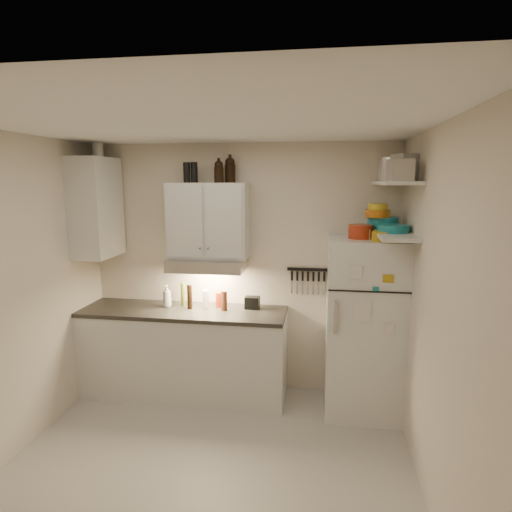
# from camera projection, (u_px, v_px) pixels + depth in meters

# --- Properties ---
(floor) EXTENTS (3.20, 3.00, 0.02)m
(floor) POSITION_uv_depth(u_px,v_px,m) (206.00, 475.00, 3.28)
(floor) COLOR #B3ADA5
(floor) RESTS_ON ground
(ceiling) EXTENTS (3.20, 3.00, 0.02)m
(ceiling) POSITION_uv_depth(u_px,v_px,m) (198.00, 121.00, 2.83)
(ceiling) COLOR white
(ceiling) RESTS_ON ground
(back_wall) EXTENTS (3.20, 0.02, 2.60)m
(back_wall) POSITION_uv_depth(u_px,v_px,m) (241.00, 269.00, 4.53)
(back_wall) COLOR beige
(back_wall) RESTS_ON ground
(left_wall) EXTENTS (0.02, 3.00, 2.60)m
(left_wall) POSITION_uv_depth(u_px,v_px,m) (0.00, 302.00, 3.29)
(left_wall) COLOR beige
(left_wall) RESTS_ON ground
(right_wall) EXTENTS (0.02, 3.00, 2.60)m
(right_wall) POSITION_uv_depth(u_px,v_px,m) (439.00, 322.00, 2.82)
(right_wall) COLOR beige
(right_wall) RESTS_ON ground
(base_cabinet) EXTENTS (2.10, 0.60, 0.88)m
(base_cabinet) POSITION_uv_depth(u_px,v_px,m) (185.00, 354.00, 4.46)
(base_cabinet) COLOR silver
(base_cabinet) RESTS_ON floor
(countertop) EXTENTS (2.10, 0.62, 0.04)m
(countertop) POSITION_uv_depth(u_px,v_px,m) (183.00, 311.00, 4.38)
(countertop) COLOR #2D2A26
(countertop) RESTS_ON base_cabinet
(upper_cabinet) EXTENTS (0.80, 0.33, 0.75)m
(upper_cabinet) POSITION_uv_depth(u_px,v_px,m) (209.00, 220.00, 4.31)
(upper_cabinet) COLOR silver
(upper_cabinet) RESTS_ON back_wall
(side_cabinet) EXTENTS (0.33, 0.55, 1.00)m
(side_cabinet) POSITION_uv_depth(u_px,v_px,m) (96.00, 208.00, 4.32)
(side_cabinet) COLOR silver
(side_cabinet) RESTS_ON left_wall
(range_hood) EXTENTS (0.76, 0.46, 0.12)m
(range_hood) POSITION_uv_depth(u_px,v_px,m) (208.00, 264.00, 4.32)
(range_hood) COLOR silver
(range_hood) RESTS_ON back_wall
(fridge) EXTENTS (0.70, 0.68, 1.70)m
(fridge) POSITION_uv_depth(u_px,v_px,m) (363.00, 326.00, 4.08)
(fridge) COLOR silver
(fridge) RESTS_ON floor
(shelf_hi) EXTENTS (0.30, 0.95, 0.03)m
(shelf_hi) POSITION_uv_depth(u_px,v_px,m) (396.00, 183.00, 3.68)
(shelf_hi) COLOR silver
(shelf_hi) RESTS_ON right_wall
(shelf_lo) EXTENTS (0.30, 0.95, 0.03)m
(shelf_lo) POSITION_uv_depth(u_px,v_px,m) (393.00, 234.00, 3.76)
(shelf_lo) COLOR silver
(shelf_lo) RESTS_ON right_wall
(knife_strip) EXTENTS (0.42, 0.02, 0.03)m
(knife_strip) POSITION_uv_depth(u_px,v_px,m) (308.00, 269.00, 4.40)
(knife_strip) COLOR black
(knife_strip) RESTS_ON back_wall
(dutch_oven) EXTENTS (0.23, 0.23, 0.13)m
(dutch_oven) POSITION_uv_depth(u_px,v_px,m) (360.00, 232.00, 3.89)
(dutch_oven) COLOR #A12A12
(dutch_oven) RESTS_ON fridge
(book_stack) EXTENTS (0.26, 0.30, 0.09)m
(book_stack) POSITION_uv_depth(u_px,v_px,m) (385.00, 236.00, 3.75)
(book_stack) COLOR #B68D16
(book_stack) RESTS_ON fridge
(spice_jar) EXTENTS (0.06, 0.06, 0.09)m
(spice_jar) POSITION_uv_depth(u_px,v_px,m) (367.00, 234.00, 3.82)
(spice_jar) COLOR silver
(spice_jar) RESTS_ON fridge
(stock_pot) EXTENTS (0.39, 0.39, 0.21)m
(stock_pot) POSITION_uv_depth(u_px,v_px,m) (394.00, 170.00, 3.97)
(stock_pot) COLOR silver
(stock_pot) RESTS_ON shelf_hi
(tin_a) EXTENTS (0.28, 0.27, 0.22)m
(tin_a) POSITION_uv_depth(u_px,v_px,m) (408.00, 168.00, 3.56)
(tin_a) COLOR #AAAAAD
(tin_a) RESTS_ON shelf_hi
(tin_b) EXTENTS (0.20, 0.20, 0.17)m
(tin_b) POSITION_uv_depth(u_px,v_px,m) (400.00, 170.00, 3.32)
(tin_b) COLOR #AAAAAD
(tin_b) RESTS_ON shelf_hi
(bowl_teal) EXTENTS (0.28, 0.28, 0.11)m
(bowl_teal) POSITION_uv_depth(u_px,v_px,m) (383.00, 223.00, 3.98)
(bowl_teal) COLOR #187B86
(bowl_teal) RESTS_ON shelf_lo
(bowl_orange) EXTENTS (0.23, 0.23, 0.07)m
(bowl_orange) POSITION_uv_depth(u_px,v_px,m) (378.00, 213.00, 3.93)
(bowl_orange) COLOR #B86111
(bowl_orange) RESTS_ON bowl_teal
(bowl_yellow) EXTENTS (0.18, 0.18, 0.06)m
(bowl_yellow) POSITION_uv_depth(u_px,v_px,m) (378.00, 207.00, 3.91)
(bowl_yellow) COLOR gold
(bowl_yellow) RESTS_ON bowl_orange
(plates) EXTENTS (0.29, 0.29, 0.07)m
(plates) POSITION_uv_depth(u_px,v_px,m) (393.00, 228.00, 3.72)
(plates) COLOR #187B86
(plates) RESTS_ON shelf_lo
(growler_a) EXTENTS (0.10, 0.10, 0.22)m
(growler_a) POSITION_uv_depth(u_px,v_px,m) (219.00, 171.00, 4.20)
(growler_a) COLOR black
(growler_a) RESTS_ON upper_cabinet
(growler_b) EXTENTS (0.14, 0.14, 0.26)m
(growler_b) POSITION_uv_depth(u_px,v_px,m) (230.00, 170.00, 4.27)
(growler_b) COLOR black
(growler_b) RESTS_ON upper_cabinet
(thermos_a) EXTENTS (0.09, 0.09, 0.20)m
(thermos_a) POSITION_uv_depth(u_px,v_px,m) (194.00, 172.00, 4.23)
(thermos_a) COLOR black
(thermos_a) RESTS_ON upper_cabinet
(thermos_b) EXTENTS (0.08, 0.08, 0.20)m
(thermos_b) POSITION_uv_depth(u_px,v_px,m) (187.00, 173.00, 4.21)
(thermos_b) COLOR black
(thermos_b) RESTS_ON upper_cabinet
(side_jar) EXTENTS (0.13, 0.13, 0.15)m
(side_jar) POSITION_uv_depth(u_px,v_px,m) (98.00, 150.00, 4.31)
(side_jar) COLOR silver
(side_jar) RESTS_ON side_cabinet
(soap_bottle) EXTENTS (0.13, 0.13, 0.26)m
(soap_bottle) POSITION_uv_depth(u_px,v_px,m) (167.00, 295.00, 4.44)
(soap_bottle) COLOR silver
(soap_bottle) RESTS_ON countertop
(pepper_mill) EXTENTS (0.07, 0.07, 0.20)m
(pepper_mill) POSITION_uv_depth(u_px,v_px,m) (224.00, 301.00, 4.32)
(pepper_mill) COLOR brown
(pepper_mill) RESTS_ON countertop
(oil_bottle) EXTENTS (0.05, 0.05, 0.24)m
(oil_bottle) POSITION_uv_depth(u_px,v_px,m) (183.00, 294.00, 4.49)
(oil_bottle) COLOR #60701C
(oil_bottle) RESTS_ON countertop
(vinegar_bottle) EXTENTS (0.06, 0.06, 0.25)m
(vinegar_bottle) POSITION_uv_depth(u_px,v_px,m) (190.00, 297.00, 4.38)
(vinegar_bottle) COLOR black
(vinegar_bottle) RESTS_ON countertop
(clear_bottle) EXTENTS (0.08, 0.08, 0.19)m
(clear_bottle) POSITION_uv_depth(u_px,v_px,m) (206.00, 299.00, 4.41)
(clear_bottle) COLOR silver
(clear_bottle) RESTS_ON countertop
(red_jar) EXTENTS (0.09, 0.09, 0.16)m
(red_jar) POSITION_uv_depth(u_px,v_px,m) (219.00, 300.00, 4.45)
(red_jar) COLOR #A12A12
(red_jar) RESTS_ON countertop
(caddy) EXTENTS (0.15, 0.11, 0.13)m
(caddy) POSITION_uv_depth(u_px,v_px,m) (252.00, 303.00, 4.40)
(caddy) COLOR black
(caddy) RESTS_ON countertop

